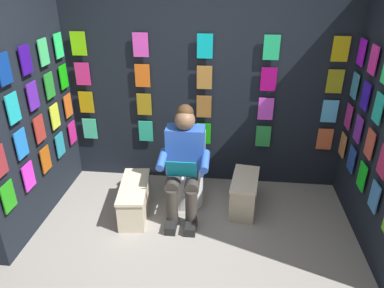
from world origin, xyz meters
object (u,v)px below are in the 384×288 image
at_px(toilet, 187,174).
at_px(comic_longbox_far, 135,199).
at_px(comic_longbox_near, 244,193).
at_px(person_reading, 184,162).

height_order(toilet, comic_longbox_far, toilet).
distance_m(comic_longbox_near, comic_longbox_far, 1.20).
bearing_deg(toilet, comic_longbox_near, 169.30).
bearing_deg(toilet, comic_longbox_far, 31.96).
bearing_deg(toilet, person_reading, 89.93).
xyz_separation_m(toilet, comic_longbox_far, (0.53, 0.34, -0.15)).
height_order(toilet, comic_longbox_near, toilet).
bearing_deg(person_reading, toilet, -90.07).
bearing_deg(comic_longbox_near, person_reading, 16.57).
height_order(person_reading, comic_longbox_far, person_reading).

